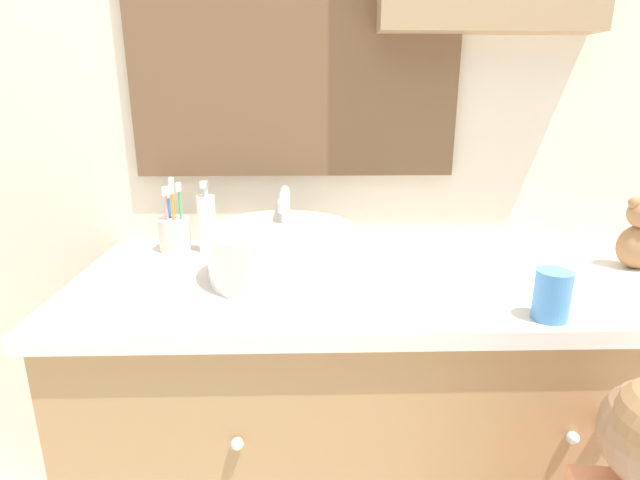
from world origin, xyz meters
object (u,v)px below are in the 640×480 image
(sink_basin, at_px, (283,251))
(teddy_bear, at_px, (640,235))
(toothbrush_holder, at_px, (174,232))
(drinking_cup, at_px, (552,295))
(soap_dispenser, at_px, (207,223))

(sink_basin, xyz_separation_m, teddy_bear, (0.83, 0.03, 0.02))
(toothbrush_holder, bearing_deg, teddy_bear, -8.30)
(sink_basin, relative_size, drinking_cup, 4.00)
(toothbrush_holder, xyz_separation_m, drinking_cup, (0.79, -0.43, -0.00))
(soap_dispenser, xyz_separation_m, drinking_cup, (0.70, -0.42, -0.03))
(toothbrush_holder, height_order, drinking_cup, toothbrush_holder)
(toothbrush_holder, height_order, teddy_bear, toothbrush_holder)
(teddy_bear, height_order, drinking_cup, teddy_bear)
(toothbrush_holder, xyz_separation_m, soap_dispenser, (0.09, -0.01, 0.03))
(soap_dispenser, distance_m, drinking_cup, 0.82)
(toothbrush_holder, relative_size, drinking_cup, 2.02)
(soap_dispenser, height_order, teddy_bear, soap_dispenser)
(toothbrush_holder, distance_m, teddy_bear, 1.13)
(soap_dispenser, bearing_deg, sink_basin, -42.48)
(sink_basin, distance_m, drinking_cup, 0.55)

